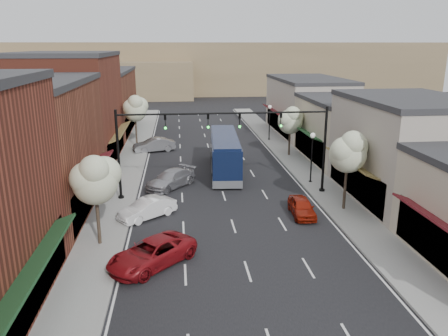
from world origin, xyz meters
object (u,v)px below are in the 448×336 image
object	(u,v)px
signal_mast_right	(296,137)
parked_car_e	(154,145)
tree_right_far	(291,119)
lamp_post_far	(270,117)
red_hatchback	(302,207)
parked_car_a	(152,253)
parked_car_c	(171,179)
signal_mast_left	(150,141)
parked_car_b	(147,209)
tree_right_near	(349,151)
tree_left_near	(95,178)
tree_left_far	(135,108)
coach_bus	(225,153)
lamp_post_near	(312,149)

from	to	relation	value
signal_mast_right	parked_car_e	world-z (taller)	signal_mast_right
tree_right_far	lamp_post_far	world-z (taller)	tree_right_far
lamp_post_far	red_hatchback	world-z (taller)	lamp_post_far
tree_right_far	parked_car_a	bearing A→B (deg)	-120.54
tree_right_far	parked_car_c	distance (m)	15.96
signal_mast_left	parked_car_c	xyz separation A→B (m)	(1.42, 2.64, -3.89)
signal_mast_right	signal_mast_left	distance (m)	11.24
lamp_post_far	parked_car_b	size ratio (longest dim) A/B	1.07
tree_right_far	parked_car_b	distance (m)	21.48
signal_mast_right	lamp_post_far	xyz separation A→B (m)	(2.18, 20.00, -1.62)
signal_mast_right	tree_right_near	size ratio (longest dim) A/B	1.38
signal_mast_left	parked_car_a	size ratio (longest dim) A/B	1.60
signal_mast_right	lamp_post_far	world-z (taller)	signal_mast_right
tree_left_near	red_hatchback	bearing A→B (deg)	14.50
tree_left_near	parked_car_b	world-z (taller)	tree_left_near
parked_car_a	tree_right_near	bearing A→B (deg)	72.45
signal_mast_left	tree_left_far	distance (m)	18.14
tree_left_near	coach_bus	xyz separation A→B (m)	(9.05, 14.93, -2.41)
lamp_post_far	coach_bus	world-z (taller)	lamp_post_far
parked_car_b	lamp_post_near	bearing A→B (deg)	77.07
coach_bus	parked_car_c	xyz separation A→B (m)	(-5.00, -4.24, -1.09)
signal_mast_right	parked_car_e	xyz separation A→B (m)	(-11.82, 15.63, -3.86)
lamp_post_far	parked_car_a	size ratio (longest dim) A/B	0.86
parked_car_e	tree_left_far	bearing A→B (deg)	-154.83
tree_left_near	signal_mast_left	bearing A→B (deg)	71.90
tree_left_near	parked_car_e	bearing A→B (deg)	85.05
signal_mast_right	parked_car_b	world-z (taller)	signal_mast_right
signal_mast_left	parked_car_e	distance (m)	16.11
tree_left_near	parked_car_a	distance (m)	5.47
tree_left_near	lamp_post_near	size ratio (longest dim) A/B	1.28
signal_mast_left	parked_car_b	world-z (taller)	signal_mast_left
lamp_post_near	lamp_post_far	xyz separation A→B (m)	(0.00, 17.50, 0.00)
signal_mast_right	parked_car_a	distance (m)	15.68
signal_mast_right	tree_left_near	xyz separation A→B (m)	(-13.87, -8.05, -0.40)
tree_left_near	tree_left_far	size ratio (longest dim) A/B	0.93
tree_left_near	parked_car_c	xyz separation A→B (m)	(4.05, 10.69, -3.49)
tree_right_near	lamp_post_near	size ratio (longest dim) A/B	1.34
coach_bus	parked_car_b	xyz separation A→B (m)	(-6.54, -10.81, -1.13)
red_hatchback	parked_car_e	world-z (taller)	parked_car_e
signal_mast_right	tree_left_far	distance (m)	22.68
tree_right_near	tree_right_far	distance (m)	16.01
signal_mast_left	lamp_post_far	bearing A→B (deg)	56.14
lamp_post_far	red_hatchback	distance (m)	24.90
tree_left_near	tree_left_far	distance (m)	26.00
tree_right_far	tree_left_near	world-z (taller)	tree_left_near
lamp_post_near	parked_car_b	distance (m)	15.17
lamp_post_far	parked_car_b	distance (m)	27.60
lamp_post_near	signal_mast_left	bearing A→B (deg)	-169.44
tree_right_near	tree_right_far	bearing A→B (deg)	90.00
coach_bus	red_hatchback	bearing A→B (deg)	-66.33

